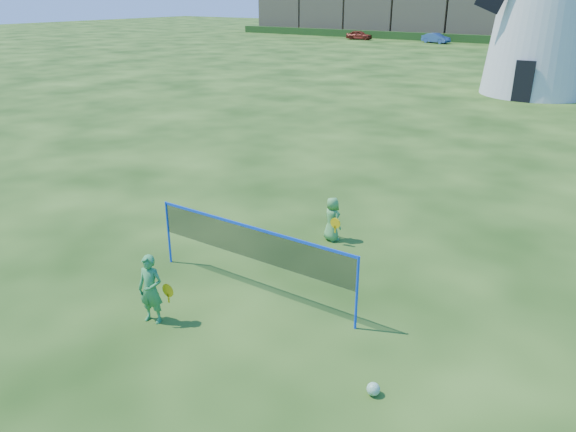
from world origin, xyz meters
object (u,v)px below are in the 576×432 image
Objects in this scene: player_girl at (151,289)px; car_left at (359,35)px; play_ball at (373,389)px; badminton_net at (252,244)px; car_right at (436,38)px; player_boy at (332,219)px.

player_girl reaches higher than car_left.
car_left is at bearing 117.78° from play_ball.
player_girl is at bearing -160.65° from car_left.
badminton_net reaches higher than play_ball.
car_left is at bearing 108.19° from car_right.
badminton_net is 4.07m from play_ball.
badminton_net is 22.95× the size of play_ball.
play_ball is (3.63, -1.52, -1.03)m from badminton_net.
car_left is at bearing 115.73° from badminton_net.
badminton_net is at bearing -159.29° from car_left.
play_ball is at bearing -157.23° from car_left.
car_right is (-19.61, 60.17, 0.03)m from player_boy.
car_left is (-30.34, 59.57, 0.02)m from player_boy.
player_boy is 66.86m from car_left.
play_ball is at bearing -8.34° from player_girl.
badminton_net reaches higher than player_girl.
player_girl reaches higher than player_boy.
player_boy is 0.32× the size of car_right.
car_left is at bearing 99.75° from player_girl.
play_ball is (3.59, -4.83, -0.48)m from player_boy.
player_girl is at bearing -173.74° from play_ball.
player_boy reaches higher than play_ball.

